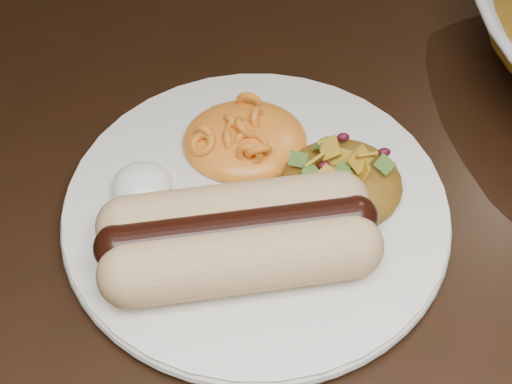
{
  "coord_description": "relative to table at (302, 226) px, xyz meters",
  "views": [
    {
      "loc": [
        -0.07,
        -0.35,
        1.14
      ],
      "look_at": [
        -0.04,
        -0.05,
        0.77
      ],
      "focal_mm": 50.0,
      "sensor_mm": 36.0,
      "label": 1
    }
  ],
  "objects": [
    {
      "name": "table",
      "position": [
        0.0,
        0.0,
        0.0
      ],
      "size": [
        1.6,
        0.9,
        0.75
      ],
      "color": "black",
      "rests_on": "floor"
    },
    {
      "name": "plate",
      "position": [
        -0.04,
        -0.05,
        0.1
      ],
      "size": [
        0.31,
        0.31,
        0.01
      ],
      "primitive_type": "cylinder",
      "rotation": [
        0.0,
        0.0,
        0.23
      ],
      "color": "silver",
      "rests_on": "table"
    },
    {
      "name": "hotdog",
      "position": [
        -0.06,
        -0.1,
        0.13
      ],
      "size": [
        0.15,
        0.08,
        0.04
      ],
      "rotation": [
        0.0,
        0.0,
        0.06
      ],
      "color": "#E0A782",
      "rests_on": "plate"
    },
    {
      "name": "mac_and_cheese",
      "position": [
        -0.05,
        -0.0,
        0.12
      ],
      "size": [
        0.11,
        0.1,
        0.03
      ],
      "primitive_type": "ellipsoid",
      "rotation": [
        0.0,
        0.0,
        -0.28
      ],
      "color": "orange",
      "rests_on": "plate"
    },
    {
      "name": "sour_cream",
      "position": [
        -0.12,
        -0.04,
        0.12
      ],
      "size": [
        0.05,
        0.05,
        0.02
      ],
      "primitive_type": "ellipsoid",
      "rotation": [
        0.0,
        0.0,
        -0.14
      ],
      "color": "white",
      "rests_on": "plate"
    },
    {
      "name": "taco_salad",
      "position": [
        0.01,
        -0.05,
        0.12
      ],
      "size": [
        0.08,
        0.08,
        0.04
      ],
      "rotation": [
        0.0,
        0.0,
        0.28
      ],
      "color": "#AE3C0C",
      "rests_on": "plate"
    },
    {
      "name": "fork",
      "position": [
        -0.12,
        -0.05,
        0.09
      ],
      "size": [
        0.06,
        0.14,
        0.0
      ],
      "primitive_type": "cube",
      "rotation": [
        0.0,
        0.0,
        -0.25
      ],
      "color": "white",
      "rests_on": "table"
    }
  ]
}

